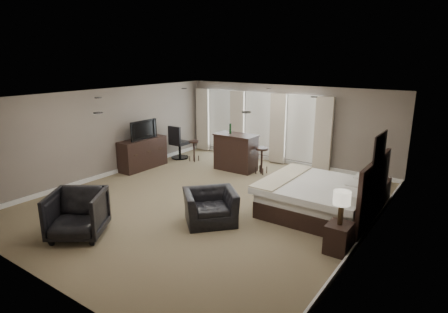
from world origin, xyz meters
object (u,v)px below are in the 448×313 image
Objects in this scene: armchair_far at (77,212)px; bar_stool_left at (194,151)px; lamp_far at (381,165)px; armchair_near at (210,201)px; lamp_near at (341,208)px; desk_chair at (180,142)px; nightstand_far at (378,191)px; bar_stool_right at (262,161)px; bar_counter at (236,152)px; nightstand_near at (339,238)px; dresser at (143,154)px; tv at (142,137)px; bed at (322,183)px.

armchair_far is 5.85m from bar_stool_left.
armchair_near is (-2.70, -3.23, -0.48)m from lamp_far.
lamp_near is 0.54× the size of desk_chair.
desk_chair reaches higher than nightstand_far.
bar_stool_right is at bearing 2.30° from bar_stool_left.
lamp_far is at bearing -4.06° from bar_counter.
bar_counter reaches higher than nightstand_near.
lamp_far reaches higher than nightstand_near.
armchair_far is (2.46, -4.04, 0.04)m from dresser.
dresser is (-6.92, -1.23, 0.17)m from nightstand_far.
lamp_near is at bearing -36.29° from bar_counter.
lamp_far is (0.00, 0.00, 0.65)m from nightstand_far.
bar_counter reaches higher than armchair_near.
armchair_near is (-2.70, -3.23, 0.17)m from nightstand_far.
tv is 1.29× the size of bar_stool_right.
lamp_far is at bearing 2.61° from armchair_near.
nightstand_far is 6.76m from desk_chair.
tv reaches higher than dresser.
lamp_far is at bearing 0.00° from nightstand_far.
desk_chair reaches higher than armchair_near.
bar_counter is 0.88m from bar_stool_right.
tv is at bearing 107.11° from armchair_near.
bed is 1.76m from nightstand_far.
armchair_near is (4.22, -2.00, -0.00)m from dresser.
armchair_near is 0.82× the size of bar_counter.
bed reaches higher than lamp_far.
bed is 3.80× the size of nightstand_far.
nightstand_far is at bearing 10.09° from dresser.
nightstand_near is at bearing -27.97° from bar_stool_left.
desk_chair is at bearing 179.33° from bar_counter.
bar_counter is 1.63× the size of bar_stool_right.
bar_stool_right is at bearing 144.18° from bed.
desk_chair is (-0.65, -0.00, 0.23)m from bar_stool_left.
dresser is 2.03× the size of bar_stool_right.
nightstand_far is at bearing 177.57° from desk_chair.
bar_stool_right is (-3.52, 3.35, 0.13)m from nightstand_near.
lamp_far is 3.59m from bar_stool_right.
bed is at bearing -121.54° from nightstand_far.
bed is 5.24m from armchair_far.
bed is at bearing -2.96° from armchair_near.
tv is at bearing -169.91° from nightstand_far.
armchair_far is 5.59m from bar_counter.
nightstand_near is 0.47× the size of desk_chair.
bar_stool_left is at bearing 86.07° from armchair_near.
armchair_near is 4.94m from bar_stool_left.
armchair_near is 3.77m from bar_stool_right.
desk_chair is at bearing -178.10° from bar_stool_right.
nightstand_near is at bearing -103.55° from tv.
bed reaches higher than bar_stool_right.
armchair_near is at bearing -77.50° from bar_stool_right.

